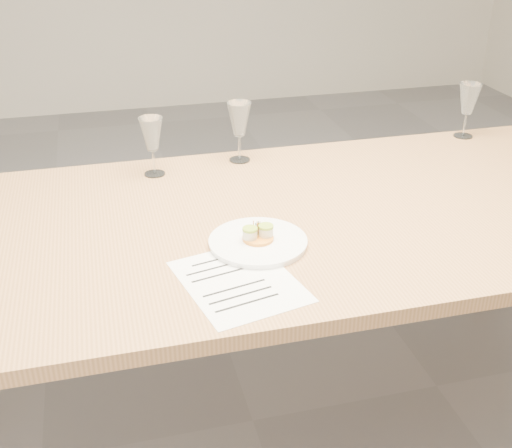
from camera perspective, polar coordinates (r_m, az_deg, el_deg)
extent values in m
plane|color=slate|center=(2.20, -0.29, -17.08)|extent=(7.00, 7.00, 0.00)
cube|color=#B27F4D|center=(1.77, -0.35, 0.00)|extent=(2.40, 1.00, 0.04)
cylinder|color=#B27F4D|center=(2.70, 20.72, -0.54)|extent=(0.07, 0.07, 0.71)
cylinder|color=white|center=(1.62, 0.18, -1.67)|extent=(0.25, 0.25, 0.01)
cylinder|color=white|center=(1.62, 0.18, -1.48)|extent=(0.25, 0.25, 0.01)
cylinder|color=orange|center=(1.61, 0.18, -1.29)|extent=(0.08, 0.08, 0.01)
cylinder|color=beige|center=(1.60, -0.54, -0.90)|extent=(0.04, 0.04, 0.02)
cylinder|color=beige|center=(1.61, 0.89, -0.66)|extent=(0.04, 0.04, 0.02)
cylinder|color=#9BB231|center=(1.59, -0.54, -0.44)|extent=(0.04, 0.04, 0.01)
cylinder|color=#9BB231|center=(1.61, 0.89, -0.21)|extent=(0.04, 0.04, 0.01)
cylinder|color=tan|center=(1.59, 2.22, -1.89)|extent=(0.04, 0.04, 0.00)
cube|color=white|center=(1.48, -1.53, -5.11)|extent=(0.30, 0.35, 0.00)
cube|color=black|center=(1.55, -4.02, -3.31)|extent=(0.10, 0.03, 0.00)
cube|color=black|center=(1.53, -3.53, -3.88)|extent=(0.15, 0.04, 0.00)
cube|color=black|center=(1.50, -3.02, -4.47)|extent=(0.15, 0.04, 0.00)
cube|color=black|center=(1.45, -1.93, -5.70)|extent=(0.15, 0.04, 0.00)
cube|color=black|center=(1.43, -1.36, -6.35)|extent=(0.15, 0.04, 0.00)
cube|color=black|center=(1.40, -0.77, -7.02)|extent=(0.15, 0.04, 0.00)
cylinder|color=white|center=(2.05, -8.99, 4.43)|extent=(0.07, 0.07, 0.00)
cylinder|color=white|center=(2.04, -9.08, 5.51)|extent=(0.01, 0.01, 0.08)
cone|color=white|center=(2.01, -9.27, 7.91)|extent=(0.07, 0.07, 0.10)
cylinder|color=white|center=(2.14, -1.46, 5.72)|extent=(0.07, 0.07, 0.00)
cylinder|color=white|center=(2.12, -1.48, 6.83)|extent=(0.01, 0.01, 0.08)
cone|color=white|center=(2.09, -1.51, 9.31)|extent=(0.08, 0.08, 0.11)
cylinder|color=white|center=(2.47, 17.92, 7.46)|extent=(0.07, 0.07, 0.00)
cylinder|color=white|center=(2.46, 18.06, 8.41)|extent=(0.01, 0.01, 0.08)
cone|color=white|center=(2.43, 18.39, 10.53)|extent=(0.08, 0.08, 0.11)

